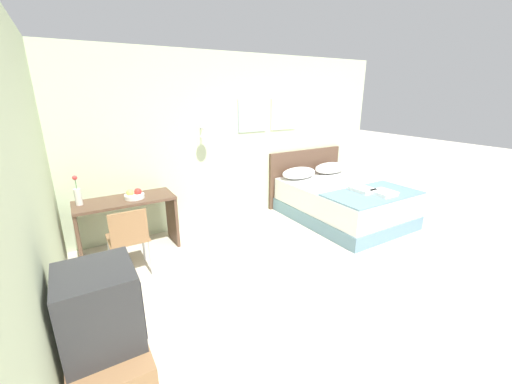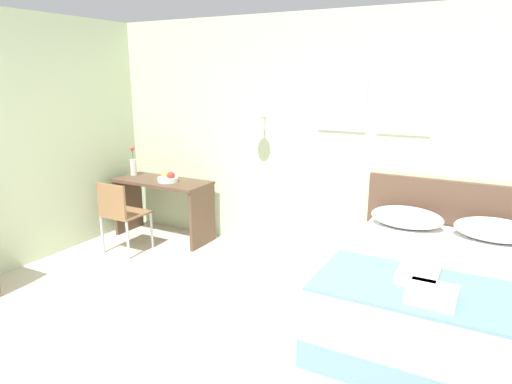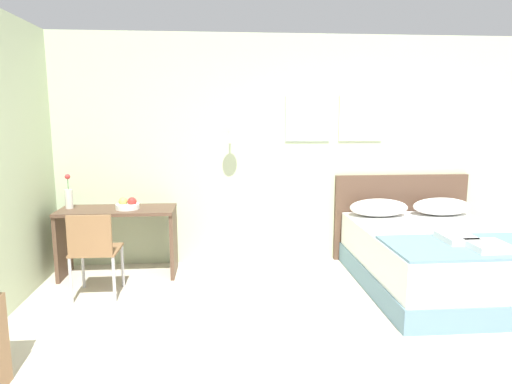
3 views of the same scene
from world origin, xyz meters
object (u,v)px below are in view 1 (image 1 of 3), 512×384
Objects in this scene: flower_vase at (78,195)px; folded_towel_mid_bed at (383,193)px; pillow_right at (330,168)px; tv_stand at (112,380)px; folded_towel_near_foot at (363,190)px; desk_chair at (129,236)px; television at (100,308)px; desk at (127,215)px; bed at (343,202)px; pillow_left at (299,173)px; throw_blanket at (373,194)px; fruit_bowl at (134,195)px; headboard at (305,176)px.

folded_towel_mid_bed is at bearing -20.25° from flower_vase.
pillow_right is 4.86m from tv_stand.
flower_vase is at bearing 89.93° from tv_stand.
folded_towel_near_foot is 3.36m from desk_chair.
desk_chair is 1.68× the size of television.
desk is at bearing 161.18° from folded_towel_near_foot.
desk reaches higher than tv_stand.
television is at bearing -103.73° from desk_chair.
bed is 0.92m from pillow_right.
pillow_left is 1.51m from folded_towel_mid_bed.
pillow_right is 1.79× the size of flower_vase.
folded_towel_near_foot reaches higher than bed.
folded_towel_near_foot is (-0.07, 0.14, 0.04)m from throw_blanket.
bed is 2.68× the size of tv_stand.
pillow_left reaches higher than folded_towel_near_foot.
flower_vase is (-0.51, 0.05, 0.35)m from desk.
desk_chair is 1.78m from tv_stand.
desk reaches higher than folded_towel_mid_bed.
television is (-0.42, -1.72, 0.35)m from desk_chair.
throw_blanket is 3.41m from fruit_bowl.
pillow_right is at bearing 77.80° from folded_towel_mid_bed.
desk_chair is (-3.39, -0.99, -0.01)m from headboard.
desk is 1.46× the size of desk_chair.
pillow_right is 3.84m from desk_chair.
desk_chair is at bearing 170.09° from throw_blanket.
pillow_left reaches higher than folded_towel_mid_bed.
throw_blanket is 2.93× the size of television.
bed is 1.34× the size of throw_blanket.
folded_towel_near_foot is at bearing -98.95° from bed.
television is at bearing -102.23° from desk.
television is at bearing -89.99° from flower_vase.
headboard is at bearing 143.88° from pillow_right.
pillow_left reaches higher than desk.
flower_vase is at bearing -175.73° from headboard.
folded_towel_mid_bed reaches higher than tv_stand.
bed is 0.56m from folded_towel_near_foot.
television is (-3.44, -2.43, 0.17)m from pillow_left.
pillow_right reaches higher than folded_towel_mid_bed.
folded_towel_mid_bed is 0.83× the size of flower_vase.
tv_stand is (-3.82, -1.69, 0.01)m from bed.
flower_vase is at bearing 90.01° from television.
bed is 1.03m from headboard.
pillow_right is 4.84m from television.
bed is at bearing -11.39° from fruit_bowl.
fruit_bowl reaches higher than folded_towel_mid_bed.
bed is at bearing -11.49° from desk.
throw_blanket is 3.98m from television.
desk_chair is 1.80m from television.
desk is at bearing -6.05° from flower_vase.
pillow_right is 2.16× the size of folded_towel_mid_bed.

